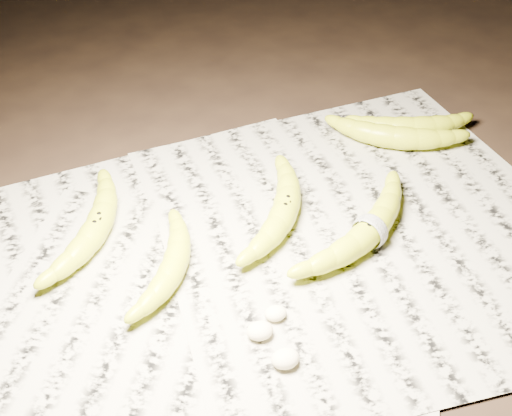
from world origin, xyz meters
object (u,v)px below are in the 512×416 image
object	(u,v)px
banana_left_a	(96,225)
banana_center	(285,208)
banana_upper_b	(413,125)
banana_left_b	(174,263)
banana_taped	(370,229)
banana_upper_a	(394,135)

from	to	relation	value
banana_left_a	banana_center	xyz separation A→B (m)	(0.26, -0.05, 0.00)
banana_left_a	banana_upper_b	world-z (taller)	same
banana_left_b	banana_upper_b	world-z (taller)	banana_upper_b
banana_left_b	banana_taped	xyz separation A→B (m)	(0.27, -0.02, 0.00)
banana_left_b	banana_center	world-z (taller)	banana_center
banana_center	banana_upper_a	distance (m)	0.26
banana_left_a	banana_upper_b	bearing A→B (deg)	-51.73
banana_upper_a	banana_center	bearing A→B (deg)	-121.59
banana_left_a	banana_upper_a	size ratio (longest dim) A/B	1.08
banana_upper_b	banana_center	bearing A→B (deg)	-137.38
banana_upper_a	banana_upper_b	size ratio (longest dim) A/B	1.10
banana_left_b	banana_upper_a	world-z (taller)	banana_upper_a
banana_center	banana_taped	bearing A→B (deg)	-97.92
banana_left_b	banana_upper_a	distance (m)	0.44
banana_left_b	banana_taped	world-z (taller)	banana_taped
banana_left_b	banana_upper_b	size ratio (longest dim) A/B	0.99
banana_upper_b	banana_taped	bearing A→B (deg)	-113.70
banana_center	banana_upper_a	xyz separation A→B (m)	(0.23, 0.12, -0.00)
banana_center	banana_upper_b	world-z (taller)	banana_center
banana_taped	banana_upper_a	world-z (taller)	banana_taped
banana_left_b	banana_center	distance (m)	0.18
banana_upper_b	banana_left_a	bearing A→B (deg)	-154.36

